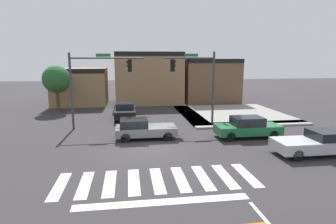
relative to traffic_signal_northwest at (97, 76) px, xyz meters
The scene contains 11 objects.
ground_plane 8.06m from the traffic_signal_northwest, 59.36° to the right, with size 120.00×120.00×0.00m, color #302D30.
crosswalk_near 11.78m from the traffic_signal_northwest, 71.36° to the right, with size 9.00×2.79×0.01m.
curb_corner_northeast 13.15m from the traffic_signal_northwest, 16.08° to the left, with size 10.00×10.60×0.15m.
storefront_row 14.41m from the traffic_signal_northwest, 64.76° to the left, with size 22.64×6.92×6.30m.
traffic_signal_northwest is the anchor object (origin of this frame).
traffic_signal_northeast 7.75m from the traffic_signal_northwest, ahead, with size 4.22×0.32×6.02m.
car_gray 5.87m from the traffic_signal_northwest, 46.65° to the right, with size 4.12×1.92×1.38m.
car_black 5.23m from the traffic_signal_northwest, 59.88° to the left, with size 1.84×4.26×1.47m.
car_green 11.84m from the traffic_signal_northwest, 22.09° to the right, with size 4.48×1.77×1.47m.
car_silver 15.84m from the traffic_signal_northwest, 32.30° to the right, with size 4.74×1.89×1.40m.
roadside_tree 9.49m from the traffic_signal_northwest, 121.72° to the left, with size 2.82×2.82×4.81m.
Camera 1 is at (-1.22, -16.33, 5.36)m, focal length 29.94 mm.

